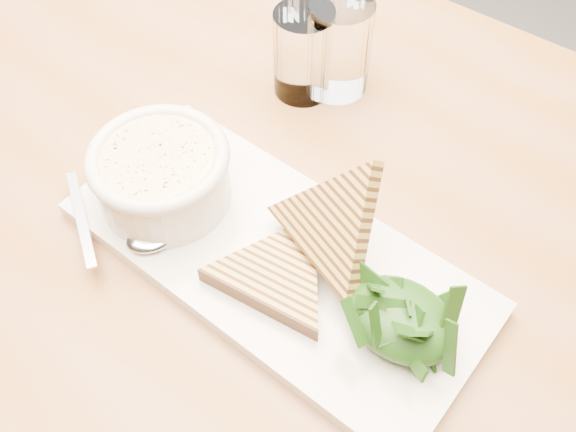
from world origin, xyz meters
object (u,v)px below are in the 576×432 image
Objects in this scene: glass_near at (303,53)px; table_top at (215,216)px; soup_bowl at (163,180)px; glass_far at (339,47)px; platter at (275,257)px.

table_top is at bearing -81.43° from glass_near.
soup_bowl is (-0.03, -0.03, 0.06)m from table_top.
soup_bowl is at bearing -138.72° from table_top.
soup_bowl is 1.16× the size of glass_far.
glass_near is at bearing 98.57° from table_top.
glass_near is at bearing -133.15° from glass_far.
table_top is at bearing 169.43° from platter.
glass_far is at bearing 111.31° from platter.
soup_bowl is at bearing -97.14° from glass_far.
platter is 3.16× the size of soup_bowl.
table_top is 0.10m from platter.
glass_near is at bearing 119.93° from platter.
glass_near reaches higher than platter.
table_top is 10.61× the size of soup_bowl.
platter is 0.24m from glass_near.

